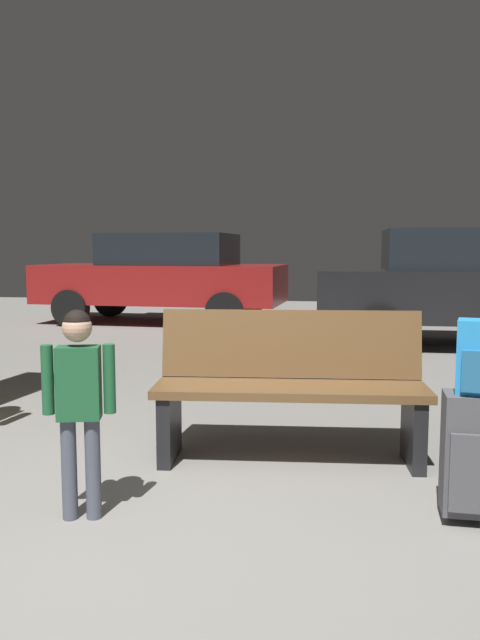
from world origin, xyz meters
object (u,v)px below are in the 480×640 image
bench (290,387)px  child (79,392)px  parked_car_far (164,276)px  parked_car_near (476,284)px

bench → child: child is taller
child → parked_car_far: (-1.85, 7.77, 0.20)m
child → parked_car_near: (2.87, 5.88, 0.20)m
parked_car_far → child: bearing=-76.6°
bench → parked_car_far: (-2.74, 6.75, 0.36)m
child → parked_car_near: 6.54m
bench → child: 1.37m
child → parked_car_far: size_ratio=0.24×
child → parked_car_far: 7.99m
child → parked_car_near: bearing=64.0°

